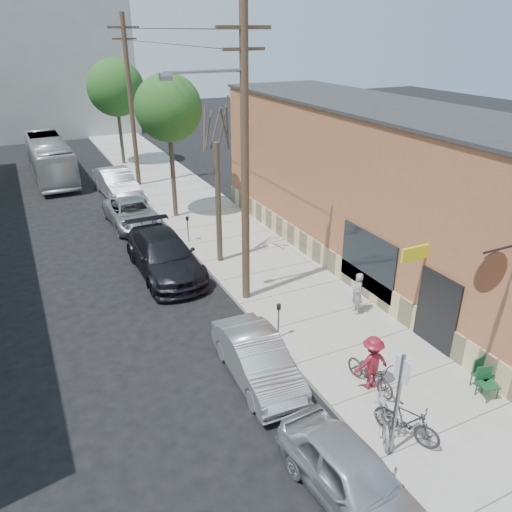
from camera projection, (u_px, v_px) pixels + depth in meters
name	position (u px, v px, depth m)	size (l,w,h in m)	color
ground	(233.00, 388.00, 14.22)	(120.00, 120.00, 0.00)	black
sidewalk	(223.00, 232.00, 24.86)	(4.50, 58.00, 0.15)	#A9A79C
cafe_building	(383.00, 189.00, 20.49)	(6.60, 20.20, 6.61)	#A05C3B
end_cap_building	(27.00, 68.00, 45.22)	(18.00, 8.00, 12.00)	#A7A9A3
sign_post	(398.00, 396.00, 11.17)	(0.07, 0.45, 2.80)	slate
parking_meter_near	(279.00, 315.00, 15.91)	(0.14, 0.14, 1.24)	slate
parking_meter_far	(188.00, 225.00, 23.20)	(0.14, 0.14, 1.24)	slate
utility_pole_near	(243.00, 158.00, 16.49)	(3.57, 0.28, 10.00)	#503A28
utility_pole_far	(131.00, 101.00, 29.91)	(1.80, 0.28, 10.00)	#503A28
tree_bare	(218.00, 204.00, 20.59)	(0.24, 0.24, 5.11)	#44392C
tree_leafy_mid	(168.00, 108.00, 24.46)	(3.32, 3.32, 7.27)	#44392C
tree_leafy_far	(116.00, 88.00, 34.88)	(3.95, 3.95, 7.32)	#44392C
patio_chair_a	(483.00, 375.00, 13.82)	(0.50, 0.50, 0.88)	#134424
patio_chair_b	(488.00, 384.00, 13.46)	(0.50, 0.50, 0.88)	#134424
patron_grey	(357.00, 294.00, 17.35)	(0.56, 0.37, 1.53)	#929498
cyclist	(372.00, 363.00, 13.71)	(1.05, 0.60, 1.62)	maroon
cyclist_bike	(370.00, 373.00, 13.85)	(0.61, 1.75, 0.92)	black
parked_bike_a	(407.00, 422.00, 12.08)	(0.48, 1.69, 1.02)	black
parked_bike_b	(384.00, 414.00, 12.34)	(0.65, 1.85, 0.97)	gray
car_0	(352.00, 476.00, 10.59)	(1.61, 4.01, 1.36)	#AEB2B6
car_1	(257.00, 359.00, 14.31)	(1.44, 4.12, 1.36)	#ABAFB3
car_2	(164.00, 255.00, 20.52)	(2.28, 5.61, 1.63)	black
car_3	(132.00, 213.00, 25.57)	(2.20, 4.76, 1.32)	#95999B
car_4	(117.00, 183.00, 30.01)	(1.72, 4.93, 1.62)	#B8B9C1
bus	(50.00, 158.00, 33.40)	(2.28, 9.73, 2.71)	silver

